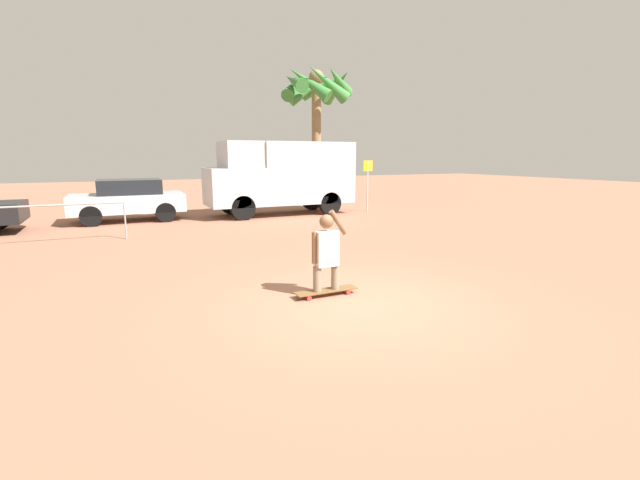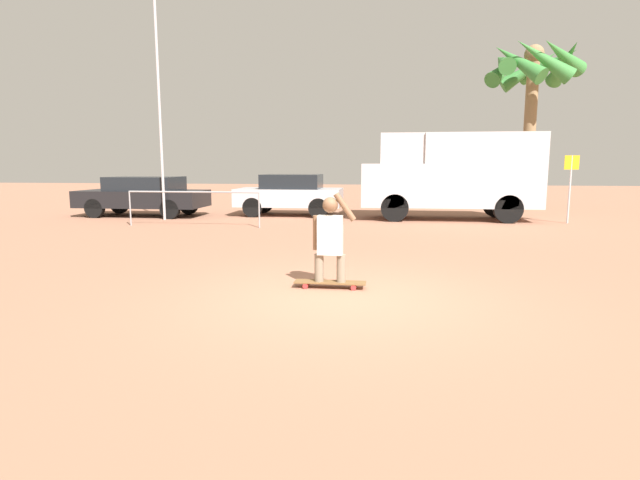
% 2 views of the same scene
% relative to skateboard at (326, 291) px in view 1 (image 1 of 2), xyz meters
% --- Properties ---
extents(ground_plane, '(80.00, 80.00, 0.00)m').
position_rel_skateboard_xyz_m(ground_plane, '(0.27, -0.58, -0.08)').
color(ground_plane, '#A36B51').
extents(skateboard, '(1.09, 0.26, 0.10)m').
position_rel_skateboard_xyz_m(skateboard, '(0.00, 0.00, 0.00)').
color(skateboard, brown).
rests_on(skateboard, ground_plane).
extents(person_skateboarder, '(0.65, 0.24, 1.37)m').
position_rel_skateboard_xyz_m(person_skateboarder, '(-0.00, -0.00, 0.73)').
color(person_skateboarder, gray).
rests_on(person_skateboarder, skateboard).
extents(camper_van, '(5.81, 2.05, 2.89)m').
position_rel_skateboard_xyz_m(camper_van, '(3.03, 10.08, 1.51)').
color(camper_van, black).
rests_on(camper_van, ground_plane).
extents(parked_car_silver, '(3.84, 1.88, 1.51)m').
position_rel_skateboard_xyz_m(parked_car_silver, '(-2.69, 10.75, 0.72)').
color(parked_car_silver, black).
rests_on(parked_car_silver, ground_plane).
extents(palm_tree_near_van, '(3.97, 4.01, 6.84)m').
position_rel_skateboard_xyz_m(palm_tree_near_van, '(6.66, 14.63, 5.50)').
color(palm_tree_near_van, '#8E704C').
rests_on(palm_tree_near_van, ground_plane).
extents(street_sign, '(0.44, 0.06, 2.15)m').
position_rel_skateboard_xyz_m(street_sign, '(6.60, 9.39, 1.31)').
color(street_sign, '#B7B7BC').
rests_on(street_sign, ground_plane).
extents(plaza_railing_segment, '(4.11, 0.05, 1.08)m').
position_rel_skateboard_xyz_m(plaza_railing_segment, '(-4.94, 7.00, 0.82)').
color(plaza_railing_segment, '#99999E').
rests_on(plaza_railing_segment, ground_plane).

